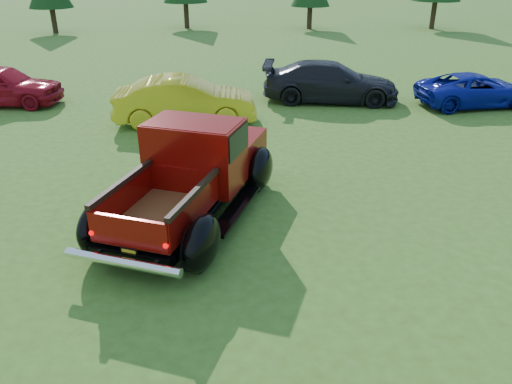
% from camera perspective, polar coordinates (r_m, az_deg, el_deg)
% --- Properties ---
extents(ground, '(120.00, 120.00, 0.00)m').
position_cam_1_polar(ground, '(9.44, -2.00, -6.48)').
color(ground, '#3B5C1A').
rests_on(ground, ground).
extents(pickup_truck, '(3.94, 5.66, 1.97)m').
position_cam_1_polar(pickup_truck, '(10.52, -6.82, 2.63)').
color(pickup_truck, black).
rests_on(pickup_truck, ground).
extents(show_car_red, '(4.42, 2.17, 1.45)m').
position_cam_1_polar(show_car_red, '(20.58, -27.17, 10.82)').
color(show_car_red, maroon).
rests_on(show_car_red, ground).
extents(show_car_yellow, '(4.55, 1.73, 1.48)m').
position_cam_1_polar(show_car_yellow, '(16.45, -8.11, 10.31)').
color(show_car_yellow, yellow).
rests_on(show_car_yellow, ground).
extents(show_car_grey, '(5.23, 2.78, 1.44)m').
position_cam_1_polar(show_car_grey, '(19.10, 8.51, 12.36)').
color(show_car_grey, black).
rests_on(show_car_grey, ground).
extents(show_car_blue, '(4.38, 2.41, 1.16)m').
position_cam_1_polar(show_car_blue, '(19.95, 23.82, 10.64)').
color(show_car_blue, '#0D168F').
rests_on(show_car_blue, ground).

